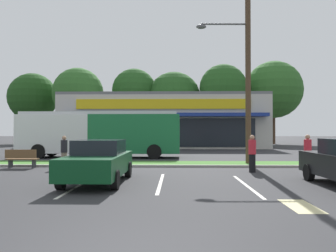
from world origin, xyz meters
name	(u,v)px	position (x,y,z in m)	size (l,w,h in m)	color
grass_median	(161,164)	(0.00, 14.00, 0.06)	(56.00, 2.20, 0.12)	#427A2D
curb_lip	(160,166)	(0.00, 12.78, 0.06)	(56.00, 0.24, 0.12)	#99968C
parking_stripe_0	(80,185)	(-2.55, 6.90, 0.00)	(0.12, 4.80, 0.01)	silver
parking_stripe_1	(161,183)	(0.25, 7.53, 0.00)	(0.12, 4.80, 0.01)	silver
parking_stripe_2	(246,185)	(3.26, 6.98, 0.00)	(0.12, 4.80, 0.01)	silver
lot_arrow	(301,206)	(3.94, 3.81, 0.00)	(0.70, 1.60, 0.01)	beige
storefront_building	(165,122)	(-0.50, 35.59, 3.03)	(22.78, 12.52, 6.06)	#BCB7AD
tree_far_left	(33,97)	(-20.87, 45.33, 7.02)	(7.26, 7.26, 10.66)	#473323
tree_left	(78,93)	(-13.08, 42.39, 7.28)	(7.18, 7.18, 10.88)	#473323
tree_mid_left	(134,91)	(-5.33, 44.61, 7.87)	(6.56, 6.56, 11.17)	#473323
tree_mid	(174,99)	(0.58, 44.44, 6.64)	(7.96, 7.96, 10.63)	#473323
tree_mid_right	(223,88)	(7.55, 42.49, 7.96)	(6.71, 6.71, 11.34)	#473323
tree_right	(274,90)	(15.20, 44.38, 7.96)	(8.34, 8.34, 12.14)	#473323
utility_pole	(246,61)	(4.69, 13.83, 5.79)	(3.03, 2.40, 10.88)	#4C3826
city_bus	(100,133)	(-4.61, 19.11, 1.76)	(11.48, 2.82, 3.25)	#196638
bus_stop_bench	(22,158)	(-7.07, 12.21, 0.50)	(1.60, 0.45, 0.95)	brown
car_0	(99,161)	(-2.02, 7.52, 0.80)	(1.98, 4.73, 1.56)	#0C3F1E
pedestrian_near_bench	(64,152)	(-4.90, 12.24, 0.83)	(0.33, 0.33, 1.65)	#726651
pedestrian_by_pole	(308,153)	(7.08, 11.31, 0.87)	(0.35, 0.35, 1.72)	#726651
pedestrian_mid	(252,154)	(4.32, 10.71, 0.86)	(0.34, 0.34, 1.71)	black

